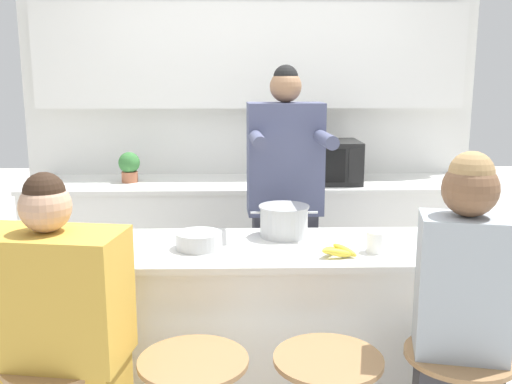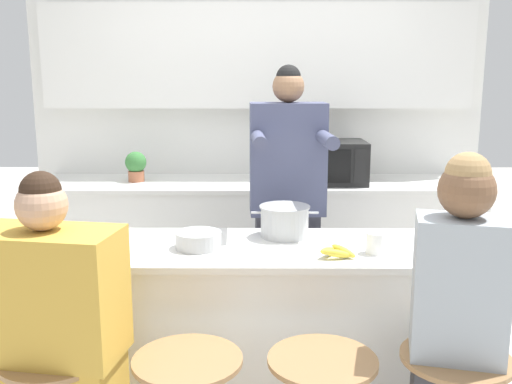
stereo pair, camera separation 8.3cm
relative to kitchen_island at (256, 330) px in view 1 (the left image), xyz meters
The scene contains 12 objects.
wall_back 2.05m from the kitchen_island, 90.00° to the left, with size 3.41×0.22×2.70m.
back_counter 1.42m from the kitchen_island, 90.00° to the left, with size 3.17×0.67×0.94m.
kitchen_island is the anchor object (origin of this frame).
person_cooking 0.69m from the kitchen_island, 71.69° to the left, with size 0.44×0.58×1.74m.
person_wrapped_blanket 1.01m from the kitchen_island, 140.53° to the right, with size 0.57×0.37×1.35m.
person_seated_near 1.01m from the kitchen_island, 39.95° to the right, with size 0.37×0.32×1.42m.
cooking_pot 0.56m from the kitchen_island, 48.47° to the left, with size 0.34×0.25×0.16m.
fruit_bowl 0.55m from the kitchen_island, behind, with size 0.22×0.22×0.08m.
coffee_cup_near 0.74m from the kitchen_island, 12.08° to the right, with size 0.12×0.09×0.10m.
banana_bunch 0.61m from the kitchen_island, 26.51° to the right, with size 0.18×0.13×0.06m.
microwave 1.61m from the kitchen_island, 68.93° to the left, with size 0.47×0.41×0.30m.
potted_plant 1.77m from the kitchen_island, 121.57° to the left, with size 0.15×0.15×0.22m.
Camera 1 is at (-0.07, -2.62, 1.68)m, focal length 40.00 mm.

